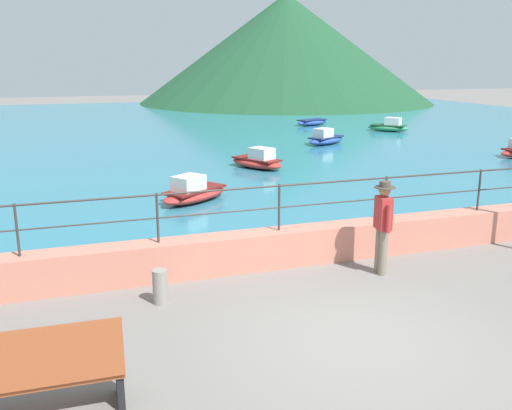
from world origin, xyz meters
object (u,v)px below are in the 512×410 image
at_px(person_walking, 383,223).
at_px(bollard, 160,287).
at_px(boat_6, 258,161).
at_px(boat_2, 389,126).
at_px(boat_4, 312,122).
at_px(bench_main, 44,372).
at_px(boat_5, 326,139).
at_px(boat_0, 194,192).

relative_size(person_walking, bollard, 3.05).
bearing_deg(boat_6, bollard, -116.61).
bearing_deg(boat_2, boat_6, -142.24).
distance_m(bollard, boat_4, 26.00).
relative_size(person_walking, boat_2, 0.76).
distance_m(bench_main, boat_5, 21.34).
distance_m(person_walking, boat_2, 21.86).
bearing_deg(boat_0, boat_5, 46.99).
height_order(bench_main, boat_2, bench_main).
relative_size(bench_main, person_walking, 0.98).
relative_size(boat_4, boat_6, 1.01).
distance_m(person_walking, boat_0, 6.65).
relative_size(bollard, boat_6, 0.23).
distance_m(boat_2, boat_6, 13.22).
bearing_deg(boat_4, bollard, -119.63).
distance_m(boat_4, boat_5, 7.96).
relative_size(bollard, boat_0, 0.24).
bearing_deg(bench_main, boat_5, 56.26).
bearing_deg(boat_4, boat_6, -122.09).
bearing_deg(boat_4, person_walking, -111.20).
xyz_separation_m(boat_0, boat_2, (13.74, 12.26, 0.00)).
height_order(boat_0, boat_5, same).
relative_size(boat_4, boat_5, 1.01).
distance_m(bench_main, person_walking, 6.38).
distance_m(person_walking, boat_5, 16.27).
relative_size(bollard, boat_2, 0.25).
xyz_separation_m(boat_0, boat_6, (3.29, 4.17, 0.00)).
relative_size(person_walking, boat_5, 0.71).
xyz_separation_m(bollard, boat_4, (12.86, 22.60, -0.03)).
xyz_separation_m(bench_main, person_walking, (5.78, 2.66, 0.42)).
xyz_separation_m(boat_2, boat_6, (-10.45, -8.10, 0.00)).
xyz_separation_m(person_walking, boat_6, (1.14, 10.43, -0.65)).
bearing_deg(boat_5, boat_4, 70.33).
bearing_deg(boat_0, person_walking, -71.05).
distance_m(bollard, boat_5, 18.22).
distance_m(boat_4, boat_6, 14.34).
distance_m(boat_2, boat_4, 4.95).
bearing_deg(person_walking, bench_main, -155.25).
relative_size(boat_5, boat_6, 1.00).
bearing_deg(bollard, boat_2, 49.78).
bearing_deg(bench_main, person_walking, 24.75).
height_order(bench_main, boat_0, bench_main).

